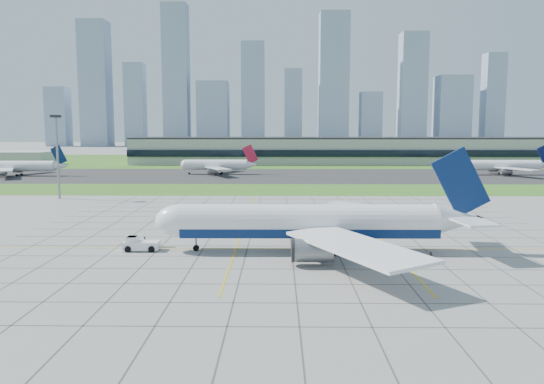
# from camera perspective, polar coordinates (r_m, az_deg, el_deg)

# --- Properties ---
(ground) EXTENTS (1400.00, 1400.00, 0.00)m
(ground) POSITION_cam_1_polar(r_m,az_deg,el_deg) (98.54, 2.07, -5.84)
(ground) COLOR gray
(ground) RESTS_ON ground
(grass_median) EXTENTS (700.00, 35.00, 0.04)m
(grass_median) POSITION_cam_1_polar(r_m,az_deg,el_deg) (187.35, 1.44, 0.28)
(grass_median) COLOR #3C6F1F
(grass_median) RESTS_ON ground
(asphalt_taxiway) EXTENTS (700.00, 75.00, 0.04)m
(asphalt_taxiway) POSITION_cam_1_polar(r_m,az_deg,el_deg) (242.06, 1.29, 1.80)
(asphalt_taxiway) COLOR #383838
(asphalt_taxiway) RESTS_ON ground
(grass_far) EXTENTS (700.00, 145.00, 0.04)m
(grass_far) POSITION_cam_1_polar(r_m,az_deg,el_deg) (351.75, 1.12, 3.41)
(grass_far) COLOR #3C6F1F
(grass_far) RESTS_ON ground
(apron_markings) EXTENTS (120.00, 130.00, 0.03)m
(apron_markings) POSITION_cam_1_polar(r_m,az_deg,el_deg) (109.39, 2.16, -4.54)
(apron_markings) COLOR #474744
(apron_markings) RESTS_ON ground
(terminal) EXTENTS (260.00, 43.00, 15.80)m
(terminal) POSITION_cam_1_polar(r_m,az_deg,el_deg) (328.96, 8.16, 4.47)
(terminal) COLOR #B7B7B2
(terminal) RESTS_ON ground
(service_block) EXTENTS (50.00, 25.00, 8.00)m
(service_block) POSITION_cam_1_polar(r_m,az_deg,el_deg) (344.77, -26.52, 3.27)
(service_block) COLOR #B7B7B2
(service_block) RESTS_ON ground
(light_mast) EXTENTS (2.50, 2.50, 25.60)m
(light_mast) POSITION_cam_1_polar(r_m,az_deg,el_deg) (174.81, -22.12, 4.60)
(light_mast) COLOR gray
(light_mast) RESTS_ON ground
(city_skyline) EXTENTS (523.00, 32.40, 160.00)m
(city_skyline) POSITION_cam_1_polar(r_m,az_deg,el_deg) (617.22, 0.15, 10.43)
(city_skyline) COLOR #8A9DB5
(city_skyline) RESTS_ON ground
(airliner) EXTENTS (58.93, 59.77, 18.56)m
(airliner) POSITION_cam_1_polar(r_m,az_deg,el_deg) (93.88, 4.24, -3.34)
(airliner) COLOR white
(airliner) RESTS_ON ground
(pushback_tug) EXTENTS (9.17, 3.25, 2.55)m
(pushback_tug) POSITION_cam_1_polar(r_m,az_deg,el_deg) (97.69, -14.03, -5.48)
(pushback_tug) COLOR white
(pushback_tug) RESTS_ON ground
(crew_near) EXTENTS (0.52, 0.70, 1.75)m
(crew_near) POSITION_cam_1_polar(r_m,az_deg,el_deg) (101.50, -13.51, -5.15)
(crew_near) COLOR black
(crew_near) RESTS_ON ground
(crew_far) EXTENTS (0.98, 0.92, 1.60)m
(crew_far) POSITION_cam_1_polar(r_m,az_deg,el_deg) (90.95, 16.72, -6.71)
(crew_far) COLOR black
(crew_far) RESTS_ON ground
(distant_jet_0) EXTENTS (44.90, 42.66, 14.08)m
(distant_jet_0) POSITION_cam_1_polar(r_m,az_deg,el_deg) (266.43, -26.10, 2.52)
(distant_jet_0) COLOR white
(distant_jet_0) RESTS_ON ground
(distant_jet_1) EXTENTS (33.90, 42.66, 14.08)m
(distant_jet_1) POSITION_cam_1_polar(r_m,az_deg,el_deg) (248.93, -5.89, 2.93)
(distant_jet_1) COLOR white
(distant_jet_1) RESTS_ON ground
(distant_jet_2) EXTENTS (40.65, 42.66, 14.08)m
(distant_jet_2) POSITION_cam_1_polar(r_m,az_deg,el_deg) (266.73, 23.58, 2.65)
(distant_jet_2) COLOR white
(distant_jet_2) RESTS_ON ground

